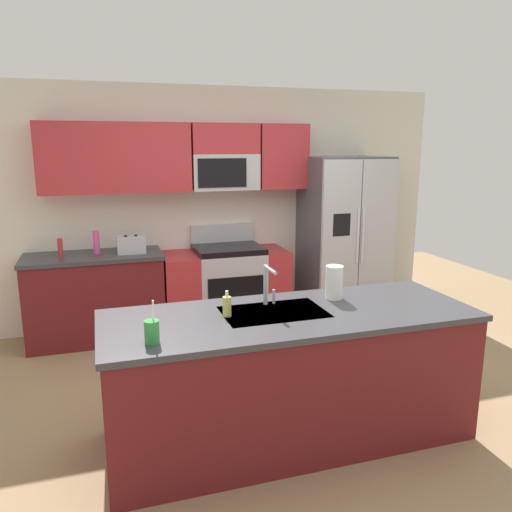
# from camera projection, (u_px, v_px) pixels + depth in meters

# --- Properties ---
(ground_plane) EXTENTS (9.00, 9.00, 0.00)m
(ground_plane) POSITION_uv_depth(u_px,v_px,m) (284.00, 401.00, 3.99)
(ground_plane) COLOR #997A56
(ground_plane) RESTS_ON ground
(kitchen_wall_unit) EXTENTS (5.20, 0.43, 2.60)m
(kitchen_wall_unit) POSITION_uv_depth(u_px,v_px,m) (207.00, 191.00, 5.56)
(kitchen_wall_unit) COLOR silver
(kitchen_wall_unit) RESTS_ON ground
(back_counter) EXTENTS (1.36, 0.63, 0.90)m
(back_counter) POSITION_uv_depth(u_px,v_px,m) (96.00, 297.00, 5.16)
(back_counter) COLOR maroon
(back_counter) RESTS_ON ground
(range_oven) EXTENTS (1.36, 0.61, 1.10)m
(range_oven) POSITION_uv_depth(u_px,v_px,m) (225.00, 287.00, 5.56)
(range_oven) COLOR #B7BABF
(range_oven) RESTS_ON ground
(refrigerator) EXTENTS (0.90, 0.76, 1.85)m
(refrigerator) POSITION_uv_depth(u_px,v_px,m) (344.00, 238.00, 5.80)
(refrigerator) COLOR #4C4F54
(refrigerator) RESTS_ON ground
(island_counter) EXTENTS (2.46, 0.90, 0.90)m
(island_counter) POSITION_uv_depth(u_px,v_px,m) (289.00, 375.00, 3.42)
(island_counter) COLOR maroon
(island_counter) RESTS_ON ground
(toaster) EXTENTS (0.28, 0.16, 0.18)m
(toaster) POSITION_uv_depth(u_px,v_px,m) (131.00, 244.00, 5.10)
(toaster) COLOR #B7BABF
(toaster) RESTS_ON back_counter
(pepper_mill) EXTENTS (0.05, 0.05, 0.18)m
(pepper_mill) POSITION_uv_depth(u_px,v_px,m) (60.00, 248.00, 4.95)
(pepper_mill) COLOR #B2332D
(pepper_mill) RESTS_ON back_counter
(bottle_pink) EXTENTS (0.06, 0.06, 0.23)m
(bottle_pink) POSITION_uv_depth(u_px,v_px,m) (96.00, 242.00, 5.07)
(bottle_pink) COLOR #EA4C93
(bottle_pink) RESTS_ON back_counter
(sink_faucet) EXTENTS (0.09, 0.21, 0.28)m
(sink_faucet) POSITION_uv_depth(u_px,v_px,m) (268.00, 282.00, 3.43)
(sink_faucet) COLOR #B7BABF
(sink_faucet) RESTS_ON island_counter
(drink_cup_green) EXTENTS (0.08, 0.08, 0.25)m
(drink_cup_green) POSITION_uv_depth(u_px,v_px,m) (152.00, 332.00, 2.80)
(drink_cup_green) COLOR green
(drink_cup_green) RESTS_ON island_counter
(soap_dispenser) EXTENTS (0.06, 0.06, 0.17)m
(soap_dispenser) POSITION_uv_depth(u_px,v_px,m) (227.00, 306.00, 3.24)
(soap_dispenser) COLOR #D8CC66
(soap_dispenser) RESTS_ON island_counter
(paper_towel_roll) EXTENTS (0.12, 0.12, 0.24)m
(paper_towel_roll) POSITION_uv_depth(u_px,v_px,m) (334.00, 282.00, 3.60)
(paper_towel_roll) COLOR white
(paper_towel_roll) RESTS_ON island_counter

